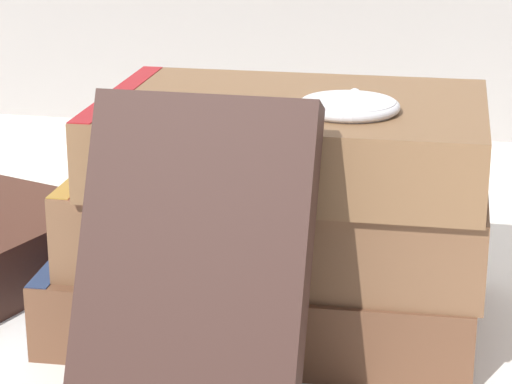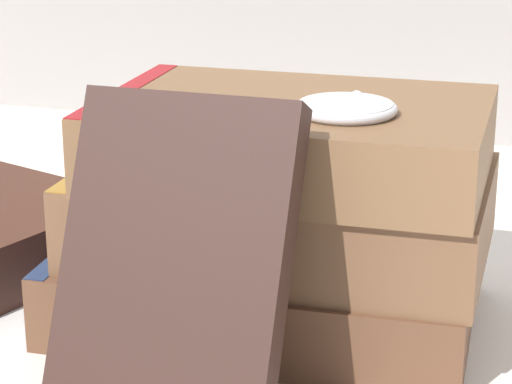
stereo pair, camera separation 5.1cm
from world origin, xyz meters
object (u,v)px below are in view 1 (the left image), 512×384
Objects in this scene: book_flat_middle at (273,210)px; book_leaning_front at (193,281)px; book_flat_bottom at (256,283)px; pocket_watch at (349,106)px; book_flat_top at (283,137)px; reading_glasses at (238,236)px.

book_leaning_front is at bearing -97.75° from book_flat_middle.
pocket_watch is at bearing -26.07° from book_flat_bottom.
book_flat_top is 1.36× the size of book_leaning_front.
book_flat_top is at bearing -43.54° from book_flat_middle.
book_flat_top is (0.01, -0.01, 0.04)m from book_flat_middle.
book_flat_middle is 0.12m from book_leaning_front.
reading_glasses is (-0.09, 0.14, -0.13)m from pocket_watch.
book_leaning_front is (-0.02, -0.12, -0.04)m from book_flat_top.
pocket_watch is 0.50× the size of reading_glasses.
book_flat_top is at bearing -17.07° from book_flat_bottom.
reading_glasses is at bearing 122.58° from pocket_watch.
book_flat_top reaches higher than book_flat_bottom.
book_flat_top is 1.85× the size of reading_glasses.
book_flat_bottom is 0.13m from reading_glasses.
book_flat_top is 0.17m from reading_glasses.
book_flat_middle is (0.01, 0.00, 0.04)m from book_flat_bottom.
book_leaning_front is (-0.01, -0.12, 0.01)m from book_flat_middle.
book_flat_middle is at bearing 150.80° from pocket_watch.
book_leaning_front is (-0.00, -0.12, 0.05)m from book_flat_bottom.
reading_glasses is at bearing 111.78° from book_flat_top.
book_flat_top is 0.05m from pocket_watch.
book_flat_bottom is at bearing -93.80° from reading_glasses.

